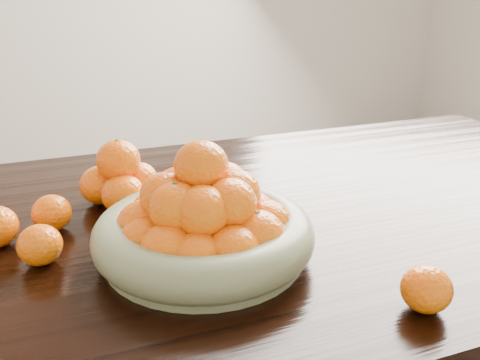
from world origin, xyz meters
name	(u,v)px	position (x,y,z in m)	size (l,w,h in m)	color
dining_table	(239,252)	(0.00, 0.00, 0.66)	(2.00, 1.00, 0.75)	black
fruit_bowl	(204,224)	(-0.12, -0.15, 0.81)	(0.37, 0.37, 0.20)	gray
orange_pyramid	(120,180)	(-0.21, 0.13, 0.81)	(0.16, 0.16, 0.14)	orange
loose_orange_1	(40,245)	(-0.38, -0.07, 0.78)	(0.07, 0.07, 0.07)	orange
loose_orange_2	(426,289)	(0.13, -0.41, 0.78)	(0.07, 0.07, 0.07)	orange
loose_orange_3	(52,213)	(-0.35, 0.06, 0.78)	(0.07, 0.07, 0.07)	orange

